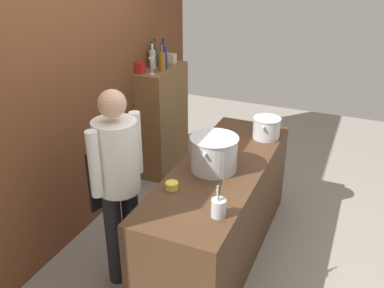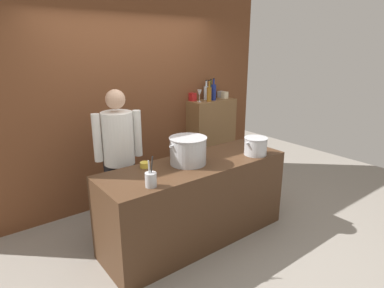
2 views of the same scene
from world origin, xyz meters
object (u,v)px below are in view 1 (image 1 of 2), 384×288
object	(u,v)px
wine_glass_short	(152,63)
spice_tin_cream	(172,58)
wine_bottle_amber	(162,61)
stockpot_small	(266,128)
wine_bottle_olive	(156,56)
wine_bottle_cobalt	(164,57)
chef	(118,175)
butter_jar	(172,186)
stockpot_large	(214,153)
spice_tin_red	(140,68)
spice_tin_silver	(165,57)
utensil_crock	(219,207)
wine_bottle_clear	(153,59)

from	to	relation	value
wine_glass_short	spice_tin_cream	distance (m)	0.52
wine_bottle_amber	stockpot_small	bearing A→B (deg)	-107.84
wine_bottle_olive	wine_bottle_cobalt	size ratio (longest dim) A/B	0.92
chef	butter_jar	xyz separation A→B (m)	(0.08, -0.43, -0.04)
stockpot_large	butter_jar	xyz separation A→B (m)	(-0.42, 0.18, -0.12)
spice_tin_red	wine_bottle_cobalt	bearing A→B (deg)	-25.26
spice_tin_cream	spice_tin_silver	bearing A→B (deg)	77.35
chef	wine_bottle_olive	world-z (taller)	chef
chef	stockpot_small	bearing A→B (deg)	158.87
stockpot_large	stockpot_small	world-z (taller)	stockpot_large
wine_glass_short	stockpot_large	bearing A→B (deg)	-133.27
wine_bottle_amber	spice_tin_cream	bearing A→B (deg)	8.60
stockpot_small	wine_bottle_cobalt	world-z (taller)	wine_bottle_cobalt
spice_tin_cream	spice_tin_silver	distance (m)	0.10
spice_tin_red	utensil_crock	bearing A→B (deg)	-137.25
wine_glass_short	spice_tin_red	bearing A→B (deg)	101.08
stockpot_large	wine_glass_short	bearing A→B (deg)	46.73
utensil_crock	wine_bottle_cobalt	xyz separation A→B (m)	(1.94, 1.38, 0.45)
wine_bottle_amber	utensil_crock	bearing A→B (deg)	-143.55
stockpot_small	spice_tin_red	bearing A→B (deg)	80.35
wine_bottle_clear	wine_glass_short	xyz separation A→B (m)	(-0.22, -0.11, 0.02)
stockpot_small	wine_bottle_amber	distance (m)	1.44
utensil_crock	spice_tin_red	world-z (taller)	spice_tin_red
utensil_crock	butter_jar	xyz separation A→B (m)	(0.19, 0.45, -0.04)
wine_bottle_amber	wine_bottle_cobalt	distance (m)	0.13
spice_tin_silver	stockpot_large	bearing A→B (deg)	-142.30
chef	stockpot_small	xyz separation A→B (m)	(1.28, -0.84, 0.04)
stockpot_small	butter_jar	xyz separation A→B (m)	(-1.20, 0.42, -0.07)
chef	wine_bottle_clear	xyz separation A→B (m)	(1.78, 0.63, 0.44)
chef	wine_bottle_amber	bearing A→B (deg)	-152.37
utensil_crock	wine_bottle_amber	xyz separation A→B (m)	(1.82, 1.34, 0.44)
wine_bottle_amber	spice_tin_red	world-z (taller)	wine_bottle_amber
stockpot_large	spice_tin_silver	distance (m)	2.04
wine_bottle_olive	stockpot_small	bearing A→B (deg)	-112.35
stockpot_small	wine_glass_short	xyz separation A→B (m)	(0.28, 1.37, 0.42)
wine_bottle_olive	spice_tin_silver	size ratio (longest dim) A/B	2.95
stockpot_large	utensil_crock	world-z (taller)	stockpot_large
chef	wine_bottle_clear	size ratio (longest dim) A/B	5.60
wine_bottle_olive	spice_tin_red	xyz separation A→B (m)	(-0.36, -0.00, -0.05)
wine_bottle_clear	wine_glass_short	size ratio (longest dim) A/B	1.65
wine_bottle_olive	wine_glass_short	world-z (taller)	wine_bottle_olive
wine_bottle_clear	wine_bottle_amber	xyz separation A→B (m)	(-0.08, -0.16, 0.00)
wine_bottle_cobalt	wine_glass_short	distance (m)	0.27
chef	stockpot_large	bearing A→B (deg)	141.81
wine_bottle_cobalt	chef	bearing A→B (deg)	-164.34
wine_bottle_olive	spice_tin_silver	distance (m)	0.21
stockpot_large	wine_glass_short	xyz separation A→B (m)	(1.06, 1.13, 0.38)
spice_tin_cream	utensil_crock	bearing A→B (deg)	-147.40
stockpot_large	wine_bottle_amber	distance (m)	1.66
chef	utensil_crock	size ratio (longest dim) A/B	5.89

